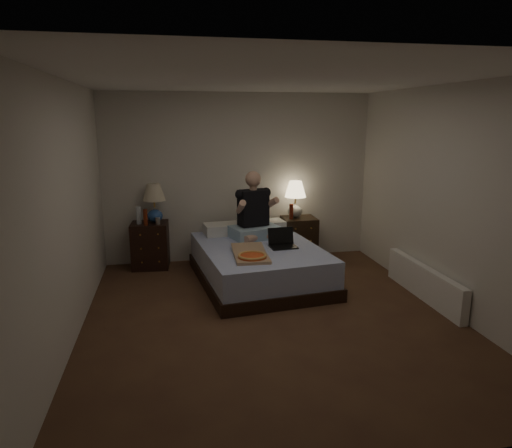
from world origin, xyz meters
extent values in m
cube|color=brown|center=(0.00, 0.00, 0.00)|extent=(4.00, 4.50, 0.00)
cube|color=white|center=(0.00, 0.00, 2.50)|extent=(4.00, 4.50, 0.00)
cube|color=beige|center=(0.00, 2.25, 1.25)|extent=(4.00, 0.00, 2.50)
cube|color=beige|center=(0.00, -2.25, 1.25)|extent=(4.00, 0.00, 2.50)
cube|color=beige|center=(-2.00, 0.00, 1.25)|extent=(0.00, 4.50, 2.50)
cube|color=beige|center=(2.00, 0.00, 1.25)|extent=(0.00, 4.50, 2.50)
cube|color=#5E74BC|center=(0.09, 1.16, 0.25)|extent=(1.69, 2.12, 0.49)
cube|color=black|center=(-1.34, 2.05, 0.33)|extent=(0.55, 0.50, 0.67)
cube|color=black|center=(0.89, 2.03, 0.33)|extent=(0.50, 0.45, 0.65)
cylinder|color=silver|center=(-1.48, 1.99, 0.79)|extent=(0.07, 0.07, 0.25)
cylinder|color=#A6A5A1|center=(-1.22, 1.92, 0.72)|extent=(0.07, 0.07, 0.10)
cylinder|color=#61200D|center=(-1.38, 1.89, 0.78)|extent=(0.06, 0.06, 0.23)
cylinder|color=#54190C|center=(0.74, 1.97, 0.77)|extent=(0.06, 0.06, 0.23)
cube|color=white|center=(1.93, 0.21, 0.20)|extent=(0.10, 1.60, 0.40)
camera|label=1|loc=(-1.04, -4.50, 2.14)|focal=32.00mm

